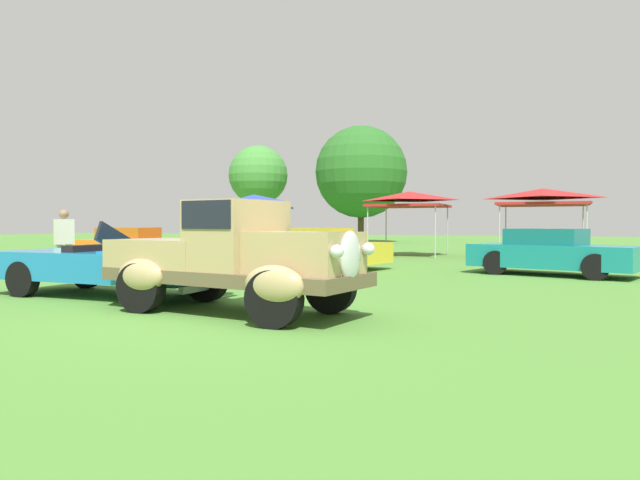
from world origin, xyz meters
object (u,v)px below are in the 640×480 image
show_car_yellow (320,248)px  canopy_tent_center_field (409,198)px  feature_pickup_truck (234,256)px  show_car_teal (551,252)px  canopy_tent_right_field (543,196)px  canopy_tent_left_field (254,201)px  neighbor_convertible (114,265)px  spectator_between_cars (64,242)px  show_car_orange (132,245)px

show_car_yellow → canopy_tent_center_field: bearing=82.9°
feature_pickup_truck → show_car_teal: size_ratio=1.00×
feature_pickup_truck → canopy_tent_right_field: size_ratio=1.35×
canopy_tent_right_field → canopy_tent_left_field: bearing=-179.6°
show_car_yellow → canopy_tent_left_field: size_ratio=1.56×
show_car_yellow → neighbor_convertible: bearing=-97.2°
feature_pickup_truck → spectator_between_cars: 6.94m
show_car_orange → canopy_tent_center_field: (7.91, 7.84, 1.82)m
spectator_between_cars → show_car_orange: bearing=116.3°
feature_pickup_truck → show_car_orange: bearing=137.3°
show_car_orange → canopy_tent_center_field: canopy_tent_center_field is taller
canopy_tent_right_field → neighbor_convertible: bearing=-115.3°
neighbor_convertible → canopy_tent_left_field: 16.14m
canopy_tent_center_field → canopy_tent_left_field: bearing=-178.3°
show_car_yellow → show_car_teal: size_ratio=0.98×
spectator_between_cars → canopy_tent_right_field: 16.96m
show_car_teal → canopy_tent_right_field: bearing=92.7°
neighbor_convertible → show_car_orange: bearing=128.6°
show_car_teal → canopy_tent_right_field: canopy_tent_right_field is taller
canopy_tent_center_field → neighbor_convertible: bearing=-97.2°
feature_pickup_truck → canopy_tent_right_field: (4.06, 16.13, 1.56)m
show_car_orange → show_car_yellow: 6.97m
show_car_teal → show_car_orange: bearing=-178.8°
show_car_teal → spectator_between_cars: spectator_between_cars is taller
show_car_orange → canopy_tent_left_field: size_ratio=1.46×
spectator_between_cars → neighbor_convertible: bearing=-30.5°
canopy_tent_right_field → spectator_between_cars: bearing=-128.0°
canopy_tent_center_field → feature_pickup_truck: bearing=-85.8°
feature_pickup_truck → canopy_tent_right_field: 16.71m
canopy_tent_center_field → canopy_tent_right_field: size_ratio=0.94×
show_car_orange → show_car_teal: 13.52m
show_car_orange → show_car_teal: bearing=1.2°
feature_pickup_truck → neighbor_convertible: 3.27m
neighbor_convertible → show_car_orange: 9.59m
feature_pickup_truck → neighbor_convertible: bearing=163.5°
feature_pickup_truck → canopy_tent_left_field: size_ratio=1.60×
show_car_orange → show_car_teal: size_ratio=0.91×
show_car_orange → canopy_tent_center_field: bearing=44.7°
neighbor_convertible → canopy_tent_left_field: (-5.35, 15.12, 1.84)m
spectator_between_cars → canopy_tent_left_field: canopy_tent_left_field is taller
neighbor_convertible → canopy_tent_left_field: canopy_tent_left_field is taller
show_car_teal → canopy_tent_center_field: (-5.61, 7.57, 1.82)m
spectator_between_cars → canopy_tent_left_field: (-2.13, 13.22, 1.51)m
canopy_tent_right_field → show_car_orange: bearing=-149.6°
show_car_teal → canopy_tent_left_field: canopy_tent_left_field is taller
feature_pickup_truck → show_car_teal: bearing=63.1°
neighbor_convertible → show_car_yellow: size_ratio=1.04×
show_car_teal → canopy_tent_center_field: bearing=126.6°
feature_pickup_truck → canopy_tent_right_field: canopy_tent_right_field is taller
show_car_orange → canopy_tent_left_field: canopy_tent_left_field is taller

